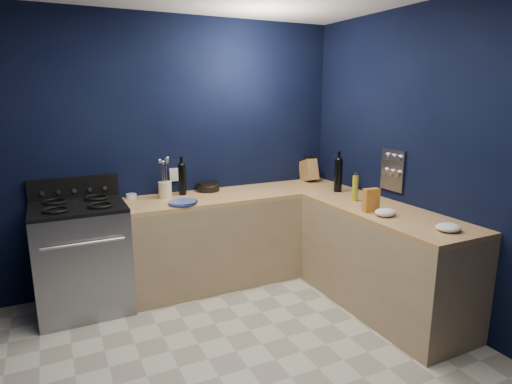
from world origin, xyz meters
TOP-DOWN VIEW (x-y plane):
  - floor at (0.00, 0.00)m, footprint 3.50×3.50m
  - wall_back at (0.00, 1.76)m, footprint 3.50×0.02m
  - wall_right at (1.76, 0.00)m, footprint 0.02×3.50m
  - cab_back at (0.60, 1.44)m, footprint 2.30×0.63m
  - top_back at (0.60, 1.44)m, footprint 2.30×0.63m
  - cab_right at (1.44, 0.29)m, footprint 0.63×1.67m
  - top_right at (1.44, 0.29)m, footprint 0.63×1.67m
  - gas_range at (-0.93, 1.42)m, footprint 0.76×0.66m
  - oven_door at (-0.93, 1.10)m, footprint 0.59×0.02m
  - cooktop at (-0.93, 1.42)m, footprint 0.76×0.66m
  - backguard at (-0.93, 1.72)m, footprint 0.76×0.06m
  - spice_panel at (1.74, 0.55)m, footprint 0.02×0.28m
  - wall_outlet at (0.00, 1.74)m, footprint 0.09×0.02m
  - plate_stack at (-0.07, 1.23)m, footprint 0.30×0.30m
  - ramekin at (-0.44, 1.69)m, footprint 0.11×0.11m
  - utensil_crock at (-0.14, 1.55)m, footprint 0.15×0.15m
  - wine_bottle_back at (0.04, 1.60)m, footprint 0.08×0.08m
  - lemon_basket at (0.32, 1.65)m, footprint 0.30×0.30m
  - knife_block at (1.53, 1.64)m, footprint 0.15×0.28m
  - wine_bottle_right at (1.49, 1.04)m, footprint 0.11×0.11m
  - oil_bottle at (1.40, 0.66)m, footprint 0.07×0.07m
  - spice_jar_near at (1.49, 0.59)m, footprint 0.04×0.04m
  - spice_jar_far at (1.35, 0.46)m, footprint 0.05×0.05m
  - crouton_bag at (1.28, 0.30)m, footprint 0.14×0.08m
  - towel_front at (1.30, 0.15)m, footprint 0.20×0.18m
  - towel_end at (1.44, -0.35)m, footprint 0.21×0.20m

SIDE VIEW (x-z plane):
  - floor at x=0.00m, z-range -0.02..0.00m
  - cab_back at x=0.60m, z-range 0.00..0.86m
  - cab_right at x=1.44m, z-range 0.00..0.86m
  - oven_door at x=-0.93m, z-range 0.24..0.66m
  - gas_range at x=-0.93m, z-range 0.00..0.92m
  - top_back at x=0.60m, z-range 0.86..0.90m
  - top_right at x=1.44m, z-range 0.86..0.90m
  - plate_stack at x=-0.07m, z-range 0.90..0.93m
  - ramekin at x=-0.44m, z-range 0.90..0.94m
  - towel_end at x=1.44m, z-range 0.90..0.96m
  - towel_front at x=1.30m, z-range 0.90..0.96m
  - cooktop at x=-0.93m, z-range 0.92..0.95m
  - lemon_basket at x=0.32m, z-range 0.90..0.99m
  - spice_jar_far at x=1.35m, z-range 0.90..0.99m
  - spice_jar_near at x=1.49m, z-range 0.90..1.00m
  - utensil_crock at x=-0.14m, z-range 0.90..1.06m
  - crouton_bag at x=1.28m, z-range 0.90..1.10m
  - knife_block at x=1.53m, z-range 0.87..1.16m
  - oil_bottle at x=1.40m, z-range 0.90..1.14m
  - backguard at x=-0.93m, z-range 0.94..1.14m
  - wine_bottle_back at x=0.04m, z-range 0.90..1.20m
  - wine_bottle_right at x=1.49m, z-range 0.90..1.23m
  - wall_outlet at x=0.00m, z-range 1.02..1.15m
  - spice_panel at x=1.74m, z-range 0.99..1.37m
  - wall_back at x=0.00m, z-range 0.00..2.60m
  - wall_right at x=1.76m, z-range 0.00..2.60m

